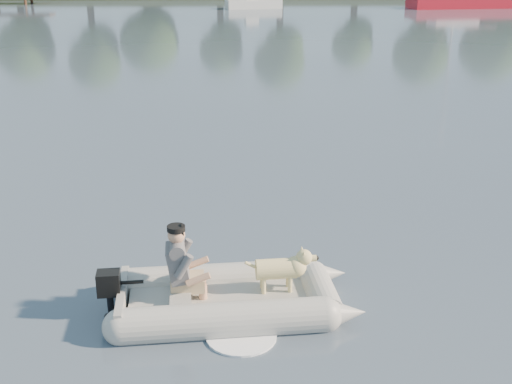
{
  "coord_description": "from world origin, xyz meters",
  "views": [
    {
      "loc": [
        -0.34,
        -7.21,
        4.2
      ],
      "look_at": [
        -0.12,
        2.03,
        0.75
      ],
      "focal_mm": 45.0,
      "sensor_mm": 36.0,
      "label": 1
    }
  ],
  "objects_px": {
    "dinghy": "(230,272)",
    "sailboat": "(460,1)",
    "man": "(179,260)",
    "dog": "(276,272)"
  },
  "relations": [
    {
      "from": "dinghy",
      "to": "sailboat",
      "type": "distance_m",
      "value": 49.98
    },
    {
      "from": "man",
      "to": "dog",
      "type": "xyz_separation_m",
      "value": [
        1.19,
        0.11,
        -0.23
      ]
    },
    {
      "from": "sailboat",
      "to": "dog",
      "type": "bearing_deg",
      "value": -118.46
    },
    {
      "from": "dinghy",
      "to": "dog",
      "type": "distance_m",
      "value": 0.58
    },
    {
      "from": "dog",
      "to": "man",
      "type": "bearing_deg",
      "value": 180.0
    },
    {
      "from": "man",
      "to": "dog",
      "type": "distance_m",
      "value": 1.22
    },
    {
      "from": "man",
      "to": "dog",
      "type": "relative_size",
      "value": 1.16
    },
    {
      "from": "dinghy",
      "to": "sailboat",
      "type": "height_order",
      "value": "sailboat"
    },
    {
      "from": "dinghy",
      "to": "dog",
      "type": "height_order",
      "value": "dinghy"
    },
    {
      "from": "dinghy",
      "to": "man",
      "type": "distance_m",
      "value": 0.65
    }
  ]
}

